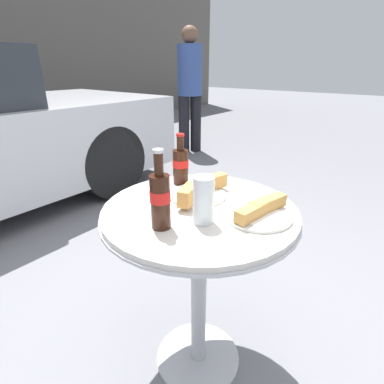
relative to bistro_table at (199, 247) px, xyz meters
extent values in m
plane|color=slate|center=(0.00, 0.00, -0.60)|extent=(30.00, 30.00, 0.00)
cylinder|color=#B7B7BC|center=(0.00, 0.00, -0.59)|extent=(0.37, 0.37, 0.02)
cylinder|color=#B7B7BC|center=(0.00, 0.00, -0.22)|extent=(0.06, 0.06, 0.73)
cylinder|color=#B7B7BC|center=(0.00, 0.00, 0.14)|extent=(0.71, 0.71, 0.01)
cylinder|color=beige|center=(0.00, 0.00, 0.16)|extent=(0.70, 0.70, 0.02)
cylinder|color=#33190F|center=(-0.19, 0.01, 0.26)|extent=(0.06, 0.06, 0.17)
cylinder|color=red|center=(-0.19, 0.01, 0.28)|extent=(0.06, 0.06, 0.04)
cylinder|color=#33190F|center=(-0.19, 0.01, 0.38)|extent=(0.03, 0.03, 0.07)
cylinder|color=silver|center=(-0.19, 0.01, 0.42)|extent=(0.03, 0.03, 0.01)
cylinder|color=#33190F|center=(0.14, 0.21, 0.24)|extent=(0.06, 0.06, 0.15)
cylinder|color=red|center=(0.14, 0.21, 0.26)|extent=(0.07, 0.07, 0.03)
cylinder|color=#33190F|center=(0.14, 0.21, 0.34)|extent=(0.03, 0.03, 0.06)
cylinder|color=red|center=(0.14, 0.21, 0.38)|extent=(0.03, 0.03, 0.01)
cylinder|color=#C68923|center=(-0.08, -0.07, 0.23)|extent=(0.06, 0.06, 0.12)
cylinder|color=silver|center=(-0.08, -0.07, 0.25)|extent=(0.07, 0.07, 0.16)
cylinder|color=silver|center=(0.06, -0.20, 0.18)|extent=(0.23, 0.23, 0.01)
cube|color=white|center=(0.06, -0.20, 0.18)|extent=(0.18, 0.18, 0.00)
cube|color=#C68E47|center=(0.02, -0.20, 0.20)|extent=(0.13, 0.06, 0.04)
cube|color=#C68E47|center=(0.11, -0.21, 0.20)|extent=(0.16, 0.08, 0.04)
cylinder|color=silver|center=(0.07, 0.06, 0.18)|extent=(0.22, 0.22, 0.01)
cube|color=white|center=(0.07, 0.06, 0.18)|extent=(0.16, 0.16, 0.00)
cube|color=#C68E47|center=(-0.02, 0.04, 0.21)|extent=(0.12, 0.08, 0.06)
cube|color=#C68E47|center=(0.07, 0.06, 0.21)|extent=(0.11, 0.04, 0.05)
cube|color=#C68E47|center=(0.16, 0.04, 0.21)|extent=(0.11, 0.06, 0.05)
cylinder|color=black|center=(0.96, 3.36, -0.24)|extent=(0.72, 0.21, 0.72)
cylinder|color=black|center=(0.96, 1.81, -0.24)|extent=(0.72, 0.21, 0.72)
cylinder|color=black|center=(2.70, 2.32, -0.19)|extent=(0.16, 0.16, 0.83)
cylinder|color=black|center=(2.86, 2.22, -0.19)|extent=(0.16, 0.16, 0.83)
cylinder|color=#334C8C|center=(2.78, 2.27, 0.57)|extent=(0.35, 0.35, 0.67)
sphere|color=brown|center=(2.78, 2.27, 1.02)|extent=(0.23, 0.23, 0.23)
camera|label=1|loc=(-0.77, -0.58, 0.64)|focal=28.00mm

